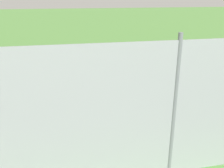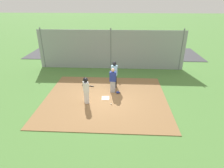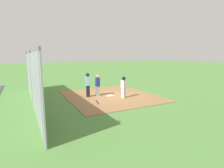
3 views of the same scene
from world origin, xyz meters
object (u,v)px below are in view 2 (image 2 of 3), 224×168
Objects in this scene: runner at (86,89)px; parked_car_silver at (146,47)px; umpire at (114,74)px; baseball at (111,104)px; baseball_bat at (88,86)px; parked_car_green at (86,48)px; catcher at (113,80)px; home_plate at (106,98)px; catcher_mask at (118,92)px.

parked_car_silver is (-4.51, -11.32, -0.28)m from runner.
baseball is at bearing 6.59° from umpire.
baseball_bat is 8.34m from parked_car_green.
baseball is (0.02, 1.55, -0.79)m from catcher.
parked_car_green reaches higher than baseball_bat.
baseball is at bearing 5.65° from catcher.
umpire is (-0.06, -0.76, 0.10)m from catcher.
baseball_bat is (1.34, -1.62, 0.02)m from home_plate.
baseball is 11.02m from parked_car_green.
baseball is at bearing 66.87° from parked_car_silver.
umpire reaches higher than baseball.
catcher_mask is at bearing 11.54° from runner.
catcher_mask is at bearing 25.05° from umpire.
parked_car_green reaches higher than baseball.
parked_car_silver is (-3.04, -9.14, -0.35)m from umpire.
umpire is (-0.45, -1.60, 0.92)m from home_plate.
parked_car_green is (1.58, -8.17, 0.55)m from baseball_bat.
catcher is 0.37× the size of parked_car_green.
runner is at bearing 60.35° from parked_car_silver.
umpire is at bearing -178.01° from catcher.
baseball_bat is at bearing -50.37° from home_plate.
umpire is at bearing -168.58° from baseball_bat.
umpire is 7.36× the size of catcher_mask.
home_plate is 1.24m from catcher.
baseball_bat is 3.49× the size of catcher_mask.
home_plate is at bearing -61.95° from baseball.
home_plate is 0.10× the size of parked_car_green.
umpire is 2.01m from baseball_bat.
parked_car_green is (3.65, -9.10, 0.52)m from catcher_mask.
baseball reaches higher than baseball_bat.
home_plate is 0.53× the size of baseball_bat.
catcher is 6.68× the size of catcher_mask.
parked_car_silver is at bearing 43.81° from runner.
parked_car_green reaches higher than home_plate.
catcher_mask is (-2.06, 0.93, 0.03)m from baseball_bat.
baseball is (-0.38, 0.70, 0.03)m from home_plate.
runner is at bearing 93.91° from parked_car_green.
catcher_mask is 1.44m from baseball.
catcher is 10.38m from parked_car_silver.
catcher_mask is (-0.72, -0.69, 0.05)m from home_plate.
home_plate is 1.83× the size of catcher_mask.
catcher reaches higher than home_plate.
runner is 0.35× the size of parked_car_green.
baseball is at bearing -29.62° from runner.
catcher_mask is at bearing 66.70° from parked_car_silver.
parked_car_green reaches higher than catcher_mask.
catcher is 2.06m from baseball_bat.
umpire reaches higher than parked_car_green.
umpire is 2.48m from baseball.
catcher_mask is (-0.27, 0.91, -0.87)m from umpire.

